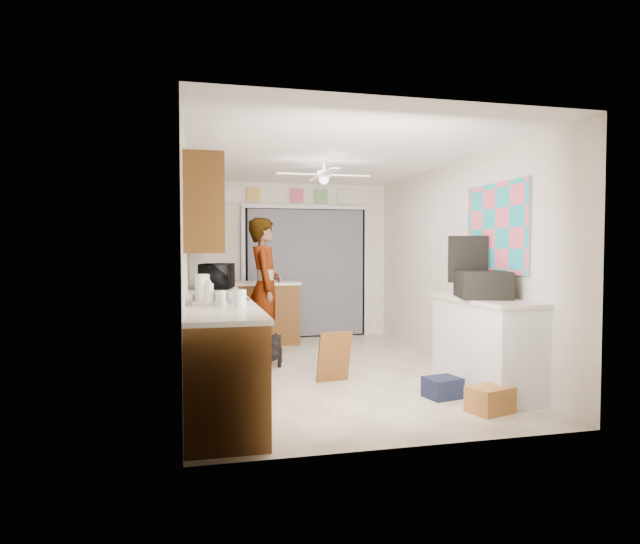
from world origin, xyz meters
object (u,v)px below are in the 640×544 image
microwave (217,276)px  man (265,288)px  cardboard_box (490,399)px  paper_towel_roll (202,289)px  dog (275,349)px  cup (235,298)px  soap_bottle (208,290)px  navy_crate (442,388)px  suitcase (482,284)px

microwave → man: man is taller
microwave → cardboard_box: (2.25, -2.62, -0.98)m
paper_towel_roll → dog: paper_towel_roll is taller
microwave → man: 0.70m
cup → paper_towel_roll: bearing=143.4°
microwave → dog: (0.68, -0.29, -0.90)m
soap_bottle → paper_towel_roll: soap_bottle is taller
navy_crate → dog: size_ratio=0.64×
microwave → cardboard_box: 3.59m
suitcase → navy_crate: suitcase is taller
paper_towel_roll → cardboard_box: 2.76m
soap_bottle → suitcase: 2.73m
navy_crate → dog: bearing=127.0°
cup → cardboard_box: size_ratio=0.39×
soap_bottle → navy_crate: 2.41m
microwave → dog: 1.17m
cup → suitcase: bearing=2.5°
navy_crate → dog: (-1.37, 1.81, 0.10)m
soap_bottle → cardboard_box: size_ratio=0.74×
soap_bottle → cardboard_box: soap_bottle is taller
cup → man: man is taller
suitcase → man: man is taller
cup → suitcase: (2.49, 0.11, 0.08)m
soap_bottle → microwave: bearing=85.7°
soap_bottle → cup: bearing=13.9°
microwave → cardboard_box: microwave is taller
soap_bottle → cardboard_box: (2.40, -0.55, -0.96)m
microwave → suitcase: microwave is taller
cup → suitcase: suitcase is taller
soap_bottle → man: (0.78, 2.32, -0.15)m
microwave → cup: (0.08, -2.02, -0.10)m
paper_towel_roll → man: size_ratio=0.14×
cardboard_box → navy_crate: bearing=110.7°
cup → man: size_ratio=0.08×
microwave → soap_bottle: 2.08m
cup → navy_crate: size_ratio=0.44×
soap_bottle → man: size_ratio=0.15×
soap_bottle → cup: (0.23, 0.06, -0.08)m
man → paper_towel_roll: bearing=165.2°
paper_towel_roll → navy_crate: 2.48m
cup → suitcase: 2.49m
soap_bottle → dog: size_ratio=0.54×
microwave → cardboard_box: bearing=-129.2°
suitcase → cardboard_box: (-0.32, -0.71, -0.96)m
cup → man: (0.55, 2.26, -0.07)m
cup → paper_towel_roll: (-0.29, 0.21, 0.08)m
soap_bottle → paper_towel_roll: 0.28m
microwave → navy_crate: microwave is taller
navy_crate → man: bearing=121.2°
microwave → cup: 2.02m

